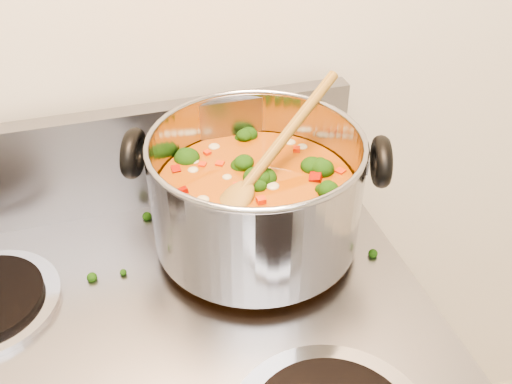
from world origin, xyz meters
TOP-DOWN VIEW (x-y plane):
  - stockpot at (0.21, 1.32)m, footprint 0.34×0.28m
  - wooden_spoon at (0.22, 1.33)m, footprint 0.23×0.18m
  - cooktop_crumbs at (0.36, 1.31)m, footprint 0.11×0.21m

SIDE VIEW (x-z plane):
  - cooktop_crumbs at x=0.36m, z-range 0.92..0.93m
  - stockpot at x=0.21m, z-range 0.92..1.09m
  - wooden_spoon at x=0.22m, z-range 0.99..1.10m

